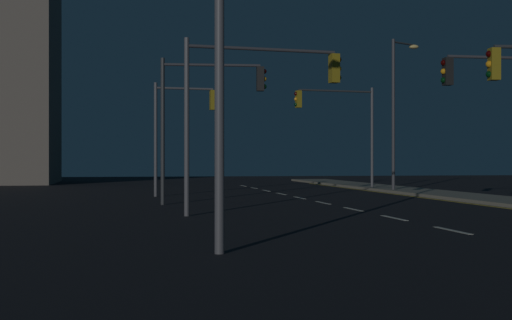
{
  "coord_description": "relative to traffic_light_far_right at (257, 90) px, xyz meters",
  "views": [
    {
      "loc": [
        -8.04,
        -4.24,
        1.75
      ],
      "look_at": [
        -1.87,
        29.87,
        1.74
      ],
      "focal_mm": 52.4,
      "sensor_mm": 36.0,
      "label": 1
    }
  ],
  "objects": [
    {
      "name": "traffic_light_near_left",
      "position": [
        8.52,
        0.65,
        -0.03
      ],
      "size": [
        3.52,
        0.34,
        5.42
      ],
      "color": "#2D3033",
      "rests_on": "sidewalk_right"
    },
    {
      "name": "ground_plane",
      "position": [
        3.79,
        -1.65,
        -3.97
      ],
      "size": [
        112.0,
        112.0,
        0.0
      ],
      "primitive_type": "plane",
      "color": "black",
      "rests_on": "ground"
    },
    {
      "name": "lane_edge_line",
      "position": [
        9.37,
        3.35,
        -3.96
      ],
      "size": [
        0.14,
        53.0,
        0.01
      ],
      "color": "gold",
      "rests_on": "ground"
    },
    {
      "name": "lane_markings_center",
      "position": [
        3.79,
        1.85,
        -3.96
      ],
      "size": [
        0.14,
        50.0,
        0.01
      ],
      "color": "silver",
      "rests_on": "ground"
    },
    {
      "name": "traffic_light_mid_right",
      "position": [
        7.96,
        17.46,
        0.28
      ],
      "size": [
        4.84,
        0.88,
        5.77
      ],
      "color": "#4C4C51",
      "rests_on": "sidewalk_right"
    },
    {
      "name": "traffic_light_far_right",
      "position": [
        0.0,
        0.0,
        0.0
      ],
      "size": [
        5.25,
        0.87,
        5.53
      ],
      "color": "#4C4C51",
      "rests_on": "ground"
    },
    {
      "name": "traffic_light_far_center",
      "position": [
        -1.37,
        12.32,
        -0.2
      ],
      "size": [
        3.09,
        0.47,
        5.41
      ],
      "color": "#4C4C51",
      "rests_on": "ground"
    },
    {
      "name": "street_lamp_corner",
      "position": [
        -2.44,
        -9.33,
        0.53
      ],
      "size": [
        0.56,
        1.99,
        7.49
      ],
      "color": "#4C4C51",
      "rests_on": "ground"
    },
    {
      "name": "street_lamp_mid_block",
      "position": [
        10.43,
        14.94,
        1.0
      ],
      "size": [
        1.88,
        1.12,
        8.11
      ],
      "color": "#38383D",
      "rests_on": "sidewalk_right"
    },
    {
      "name": "traffic_light_far_left",
      "position": [
        -0.95,
        5.58,
        0.05
      ],
      "size": [
        4.13,
        0.56,
        5.7
      ],
      "color": "#2D3033",
      "rests_on": "ground"
    }
  ]
}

